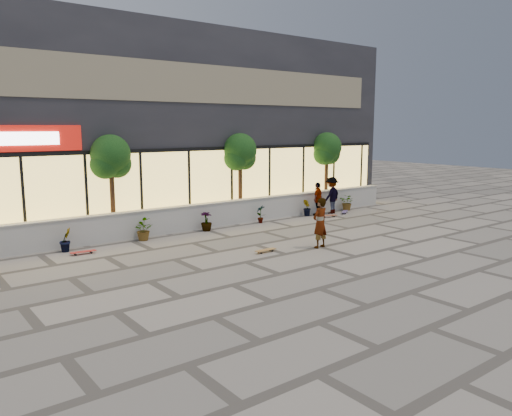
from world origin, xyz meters
TOP-DOWN VIEW (x-y plane):
  - ground at (0.00, 0.00)m, footprint 80.00×80.00m
  - planter_wall at (0.00, 7.00)m, footprint 22.00×0.42m
  - retail_building at (-0.00, 12.49)m, footprint 24.00×9.17m
  - shrub_b at (-5.70, 6.45)m, footprint 0.57×0.57m
  - shrub_c at (-2.90, 6.45)m, footprint 0.68×0.77m
  - shrub_d at (-0.10, 6.45)m, footprint 0.64×0.64m
  - shrub_e at (2.70, 6.45)m, footprint 0.46×0.35m
  - shrub_f at (5.50, 6.45)m, footprint 0.55×0.57m
  - shrub_g at (8.30, 6.45)m, footprint 0.77×0.84m
  - tree_midwest at (-3.50, 7.70)m, footprint 1.60×1.50m
  - tree_mideast at (2.50, 7.70)m, footprint 1.60×1.50m
  - tree_east at (8.00, 7.70)m, footprint 1.60×1.50m
  - skater_center at (1.55, 1.60)m, footprint 0.69×0.50m
  - skater_right_near at (6.04, 6.30)m, footprint 1.01×0.75m
  - skater_right_far at (6.98, 6.30)m, footprint 1.28×0.92m
  - skateboard_center at (-0.38, 2.22)m, footprint 0.81×0.22m
  - skateboard_left at (-5.37, 5.72)m, footprint 0.85×0.27m
  - skateboard_right_near at (6.11, 5.62)m, footprint 0.83×0.44m
  - skateboard_right_far at (7.51, 5.90)m, footprint 0.77×0.61m

SIDE VIEW (x-z plane):
  - ground at x=0.00m, z-range 0.00..0.00m
  - skateboard_right_far at x=7.51m, z-range 0.03..0.13m
  - skateboard_center at x=-0.38m, z-range 0.03..0.13m
  - skateboard_right_near at x=6.11m, z-range 0.03..0.13m
  - skateboard_left at x=-5.37m, z-range 0.03..0.13m
  - shrub_b at x=-5.70m, z-range 0.00..0.81m
  - shrub_c at x=-2.90m, z-range 0.00..0.81m
  - shrub_d at x=-0.10m, z-range 0.00..0.81m
  - shrub_e at x=2.70m, z-range 0.00..0.81m
  - shrub_f at x=5.50m, z-range 0.00..0.81m
  - shrub_g at x=8.30m, z-range 0.00..0.81m
  - planter_wall at x=0.00m, z-range 0.00..1.04m
  - skater_right_near at x=6.04m, z-range 0.00..1.59m
  - skater_center at x=1.55m, z-range 0.00..1.77m
  - skater_right_far at x=6.98m, z-range 0.00..1.78m
  - tree_midwest at x=-3.50m, z-range 1.03..4.94m
  - tree_mideast at x=2.50m, z-range 1.03..4.94m
  - tree_east at x=8.00m, z-range 1.03..4.94m
  - retail_building at x=0.00m, z-range 0.00..8.50m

